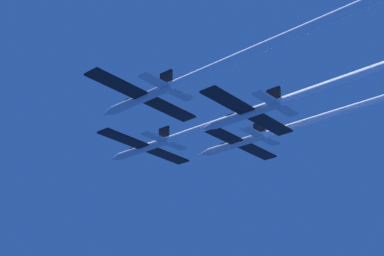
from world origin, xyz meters
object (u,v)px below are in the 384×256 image
jet_right_wing (312,120)px  jet_slot (333,84)px  jet_left_wing (230,61)px  jet_lead (210,125)px

jet_right_wing → jet_slot: size_ratio=1.04×
jet_left_wing → jet_lead: bearing=46.8°
jet_lead → jet_slot: jet_lead is taller
jet_left_wing → jet_slot: size_ratio=1.08×
jet_right_wing → jet_slot: bearing=-140.5°
jet_lead → jet_slot: 21.92m
jet_right_wing → jet_left_wing: bearing=-177.0°
jet_right_wing → jet_slot: 14.86m
jet_left_wing → jet_right_wing: (23.29, 1.21, 0.03)m
jet_left_wing → jet_slot: bearing=-34.6°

